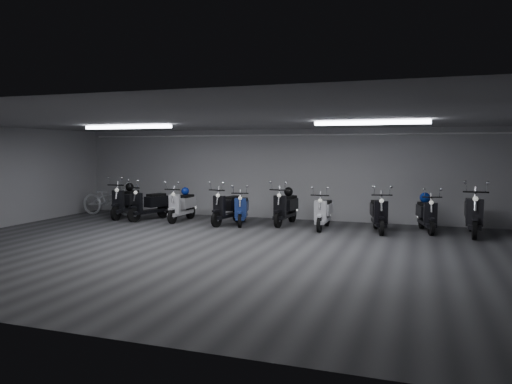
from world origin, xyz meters
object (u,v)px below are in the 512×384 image
(scooter_2, at_px, (182,201))
(bicycle, at_px, (110,195))
(scooter_3, at_px, (228,202))
(scooter_9, at_px, (474,207))
(scooter_5, at_px, (285,202))
(scooter_0, at_px, (126,197))
(scooter_7, at_px, (379,208))
(helmet_3, at_px, (288,192))
(scooter_1, at_px, (149,199))
(helmet_0, at_px, (129,187))
(helmet_1, at_px, (185,191))
(scooter_6, at_px, (323,207))
(scooter_4, at_px, (242,204))
(scooter_8, at_px, (427,209))
(helmet_2, at_px, (425,198))

(scooter_2, xyz_separation_m, bicycle, (-2.87, 0.41, 0.04))
(scooter_3, distance_m, scooter_9, 6.57)
(scooter_5, relative_size, scooter_9, 0.91)
(scooter_3, distance_m, scooter_5, 1.68)
(scooter_0, height_order, scooter_7, scooter_0)
(helmet_3, bearing_deg, scooter_9, -4.53)
(scooter_1, relative_size, bicycle, 0.84)
(scooter_9, xyz_separation_m, helmet_0, (-10.15, 0.11, 0.25))
(scooter_7, bearing_deg, helmet_1, 165.52)
(scooter_2, distance_m, helmet_1, 0.36)
(scooter_2, height_order, scooter_7, scooter_7)
(scooter_3, xyz_separation_m, scooter_6, (2.79, 0.09, -0.04))
(helmet_1, bearing_deg, scooter_2, -91.58)
(scooter_0, xyz_separation_m, scooter_1, (0.94, -0.16, -0.03))
(scooter_4, height_order, scooter_8, scooter_8)
(scooter_0, relative_size, helmet_3, 6.82)
(scooter_1, xyz_separation_m, helmet_2, (8.03, 0.66, 0.25))
(scooter_5, xyz_separation_m, scooter_8, (3.84, -0.00, -0.05))
(scooter_1, xyz_separation_m, bicycle, (-1.81, 0.52, 0.02))
(helmet_2, bearing_deg, scooter_1, -175.28)
(helmet_1, bearing_deg, scooter_8, 0.83)
(scooter_1, height_order, scooter_5, scooter_5)
(scooter_2, relative_size, scooter_6, 1.04)
(scooter_6, relative_size, helmet_2, 5.84)
(scooter_0, height_order, scooter_3, scooter_0)
(scooter_3, relative_size, bicycle, 0.84)
(bicycle, height_order, helmet_2, bicycle)
(scooter_2, distance_m, scooter_7, 5.82)
(scooter_1, relative_size, scooter_9, 0.90)
(helmet_2, relative_size, helmet_3, 1.04)
(scooter_7, xyz_separation_m, scooter_9, (2.31, 0.23, 0.08))
(scooter_0, distance_m, scooter_9, 10.13)
(scooter_6, bearing_deg, bicycle, 176.27)
(scooter_4, relative_size, scooter_6, 0.99)
(scooter_5, relative_size, helmet_0, 6.65)
(scooter_1, bearing_deg, scooter_2, 25.26)
(scooter_6, relative_size, scooter_9, 0.84)
(scooter_4, relative_size, scooter_7, 0.93)
(scooter_8, bearing_deg, helmet_2, 90.00)
(scooter_0, xyz_separation_m, scooter_7, (7.82, -0.09, -0.04))
(helmet_2, bearing_deg, scooter_9, -17.65)
(scooter_8, bearing_deg, scooter_2, 170.57)
(scooter_4, bearing_deg, scooter_7, -14.43)
(scooter_5, xyz_separation_m, bicycle, (-6.04, 0.08, 0.01))
(scooter_2, height_order, helmet_2, scooter_2)
(scooter_0, height_order, helmet_1, scooter_0)
(scooter_4, xyz_separation_m, helmet_1, (-1.96, 0.29, 0.30))
(scooter_3, distance_m, helmet_1, 1.62)
(scooter_7, distance_m, helmet_0, 7.85)
(scooter_8, distance_m, helmet_2, 0.36)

